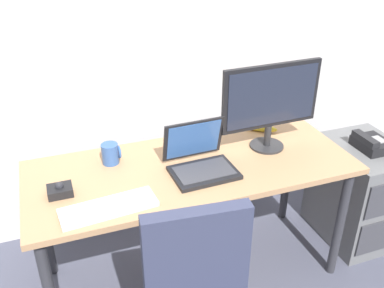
# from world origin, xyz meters

# --- Properties ---
(ground_plane) EXTENTS (8.00, 8.00, 0.00)m
(ground_plane) POSITION_xyz_m (0.00, 0.00, 0.00)
(ground_plane) COLOR #444657
(back_wall) EXTENTS (6.00, 0.10, 2.80)m
(back_wall) POSITION_xyz_m (0.00, 0.68, 1.40)
(back_wall) COLOR #BCB9B6
(back_wall) RESTS_ON ground
(desk) EXTENTS (1.63, 0.66, 0.72)m
(desk) POSITION_xyz_m (0.00, 0.00, 0.64)
(desk) COLOR #A67C56
(desk) RESTS_ON ground
(file_cabinet) EXTENTS (0.42, 0.53, 0.63)m
(file_cabinet) POSITION_xyz_m (1.09, -0.03, 0.31)
(file_cabinet) COLOR #5D5D5F
(file_cabinet) RESTS_ON ground
(desk_phone) EXTENTS (0.17, 0.20, 0.09)m
(desk_phone) POSITION_xyz_m (1.08, -0.04, 0.66)
(desk_phone) COLOR black
(desk_phone) RESTS_ON file_cabinet
(monitor_main) EXTENTS (0.54, 0.18, 0.46)m
(monitor_main) POSITION_xyz_m (0.44, 0.04, 0.99)
(monitor_main) COLOR #262628
(monitor_main) RESTS_ON desk
(keyboard) EXTENTS (0.42, 0.17, 0.03)m
(keyboard) POSITION_xyz_m (-0.46, -0.22, 0.73)
(keyboard) COLOR silver
(keyboard) RESTS_ON desk
(laptop) EXTENTS (0.32, 0.29, 0.24)m
(laptop) POSITION_xyz_m (0.02, -0.05, 0.77)
(laptop) COLOR black
(laptop) RESTS_ON desk
(trackball_mouse) EXTENTS (0.11, 0.09, 0.07)m
(trackball_mouse) POSITION_xyz_m (-0.64, -0.04, 0.74)
(trackball_mouse) COLOR black
(trackball_mouse) RESTS_ON desk
(coffee_mug) EXTENTS (0.09, 0.08, 0.11)m
(coffee_mug) POSITION_xyz_m (-0.37, 0.16, 0.77)
(coffee_mug) COLOR #315390
(coffee_mug) RESTS_ON desk
(banana) EXTENTS (0.18, 0.15, 0.04)m
(banana) POSITION_xyz_m (0.50, 0.22, 0.74)
(banana) COLOR yellow
(banana) RESTS_ON desk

